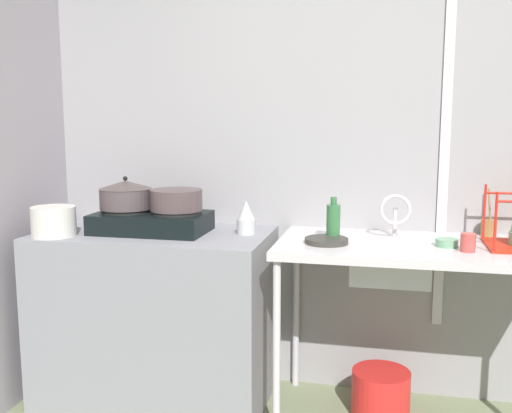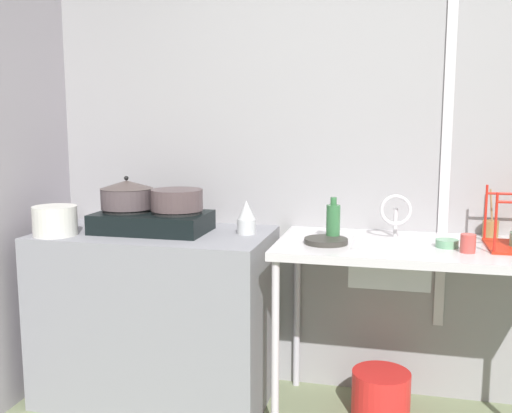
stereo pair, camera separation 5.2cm
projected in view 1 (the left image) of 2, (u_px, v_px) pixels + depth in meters
wall_back at (403, 145)px, 3.07m from camera, size 4.70×0.10×2.71m
wall_metal_strip at (446, 119)px, 2.95m from camera, size 0.05×0.01×2.17m
counter_concrete at (156, 315)px, 3.11m from camera, size 1.20×0.67×0.91m
counter_sink at (420, 259)px, 2.76m from camera, size 1.35×0.67×0.91m
stove at (151, 221)px, 3.03m from camera, size 0.58×0.35×0.12m
pot_on_left_burner at (126, 195)px, 3.04m from camera, size 0.28×0.28×0.17m
pot_on_right_burner at (176, 200)px, 2.99m from camera, size 0.27×0.27×0.11m
pot_beside_stove at (54, 221)px, 2.93m from camera, size 0.22×0.22×0.15m
percolator at (246, 218)px, 2.98m from camera, size 0.10×0.10×0.17m
sink_basin at (390, 262)px, 2.77m from camera, size 0.36×0.32×0.18m
faucet at (395, 211)px, 2.85m from camera, size 0.15×0.09×0.22m
frying_pan at (326, 241)px, 2.77m from camera, size 0.21×0.21×0.03m
cup_by_rack at (468, 243)px, 2.59m from camera, size 0.07×0.07×0.08m
small_bowl_on_drainboard at (447, 243)px, 2.69m from camera, size 0.10×0.10×0.04m
bottle_by_sink at (333, 222)px, 2.83m from camera, size 0.07×0.07×0.21m
utensil_jar at (489, 227)px, 2.93m from camera, size 0.08×0.08×0.24m
bucket_on_floor at (381, 394)px, 2.94m from camera, size 0.29×0.29×0.24m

